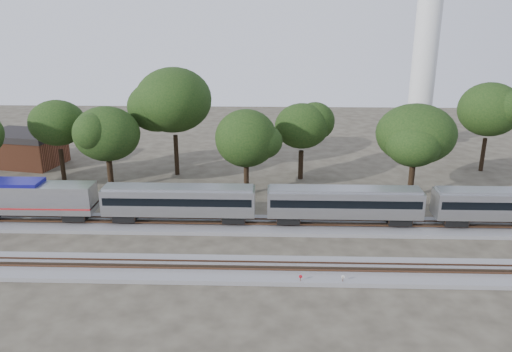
{
  "coord_description": "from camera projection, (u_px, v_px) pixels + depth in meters",
  "views": [
    {
      "loc": [
        1.36,
        -44.28,
        22.37
      ],
      "look_at": [
        -0.22,
        5.0,
        6.22
      ],
      "focal_mm": 35.0,
      "sensor_mm": 36.0,
      "label": 1
    }
  ],
  "objects": [
    {
      "name": "tree_4",
      "position": [
        246.0,
        138.0,
        62.46
      ],
      "size": [
        7.55,
        7.55,
        10.65
      ],
      "color": "black",
      "rests_on": "ground"
    },
    {
      "name": "switch_stand_white",
      "position": [
        343.0,
        279.0,
        42.81
      ],
      "size": [
        0.31,
        0.06,
        0.99
      ],
      "rotation": [
        0.0,
        0.0,
        0.05
      ],
      "color": "#512D19",
      "rests_on": "ground"
    },
    {
      "name": "tree_6",
      "position": [
        416.0,
        134.0,
        61.17
      ],
      "size": [
        8.39,
        8.39,
        11.82
      ],
      "color": "black",
      "rests_on": "ground"
    },
    {
      "name": "track_near",
      "position": [
        255.0,
        270.0,
        45.2
      ],
      "size": [
        160.0,
        5.0,
        0.73
      ],
      "color": "slate",
      "rests_on": "ground"
    },
    {
      "name": "tree_7",
      "position": [
        489.0,
        110.0,
        71.51
      ],
      "size": [
        9.35,
        9.35,
        13.18
      ],
      "color": "black",
      "rests_on": "ground"
    },
    {
      "name": "tree_5",
      "position": [
        302.0,
        126.0,
        68.4
      ],
      "size": [
        7.73,
        7.73,
        10.9
      ],
      "color": "black",
      "rests_on": "ground"
    },
    {
      "name": "tree_3",
      "position": [
        174.0,
        100.0,
        69.24
      ],
      "size": [
        11.06,
        11.06,
        15.59
      ],
      "color": "black",
      "rests_on": "ground"
    },
    {
      "name": "switch_stand_red",
      "position": [
        300.0,
        279.0,
        42.92
      ],
      "size": [
        0.3,
        0.06,
        0.96
      ],
      "rotation": [
        0.0,
        0.0,
        -0.09
      ],
      "color": "#512D19",
      "rests_on": "ground"
    },
    {
      "name": "tree_1",
      "position": [
        57.0,
        123.0,
        67.78
      ],
      "size": [
        8.28,
        8.28,
        11.67
      ],
      "color": "black",
      "rests_on": "ground"
    },
    {
      "name": "tree_2",
      "position": [
        106.0,
        134.0,
        64.12
      ],
      "size": [
        7.7,
        7.7,
        10.86
      ],
      "color": "black",
      "rests_on": "ground"
    },
    {
      "name": "brick_building",
      "position": [
        25.0,
        148.0,
        76.6
      ],
      "size": [
        11.92,
        9.42,
        5.14
      ],
      "rotation": [
        0.0,
        0.0,
        -0.19
      ],
      "color": "brown",
      "rests_on": "ground"
    },
    {
      "name": "train",
      "position": [
        345.0,
        202.0,
        53.52
      ],
      "size": [
        85.94,
        2.96,
        4.36
      ],
      "color": "#B2B4B9",
      "rests_on": "ground"
    },
    {
      "name": "ground",
      "position": [
        257.0,
        252.0,
        49.07
      ],
      "size": [
        160.0,
        160.0,
        0.0
      ],
      "primitive_type": "plane",
      "color": "#383328",
      "rests_on": "ground"
    },
    {
      "name": "switch_lever",
      "position": [
        352.0,
        283.0,
        43.17
      ],
      "size": [
        0.58,
        0.47,
        0.3
      ],
      "primitive_type": "cube",
      "rotation": [
        0.0,
        0.0,
        0.4
      ],
      "color": "#512D19",
      "rests_on": "ground"
    },
    {
      "name": "track_far",
      "position": [
        258.0,
        225.0,
        54.7
      ],
      "size": [
        160.0,
        5.0,
        0.73
      ],
      "color": "slate",
      "rests_on": "ground"
    }
  ]
}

